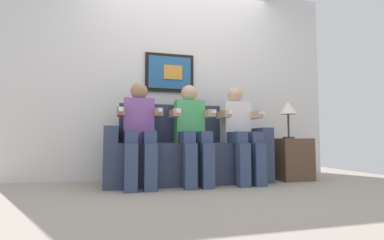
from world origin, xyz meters
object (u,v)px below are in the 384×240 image
Objects in this scene: couch at (188,155)px; person_on_left at (139,128)px; person_on_right at (240,129)px; table_lamp at (288,110)px; spare_remote_on_table at (293,138)px; side_table_right at (291,159)px; person_in_middle at (192,129)px.

couch is 0.66m from person_on_left.
person_on_right reaches higher than table_lamp.
side_table_right is at bearing 146.55° from spare_remote_on_table.
person_on_left is 8.54× the size of spare_remote_on_table.
side_table_right is at bearing 1.92° from person_on_left.
person_in_middle is (-0.00, -0.17, 0.29)m from couch.
person_in_middle is 0.57m from person_on_right.
side_table_right is 0.26m from spare_remote_on_table.
person_on_left is 1.87m from side_table_right.
person_in_middle reaches higher than couch.
side_table_right is (1.27, 0.06, -0.36)m from person_in_middle.
table_lamp is at bearing 146.88° from spare_remote_on_table.
table_lamp is at bearing 3.19° from person_in_middle.
person_on_left is 1.13m from person_on_right.
spare_remote_on_table is at bearing -5.40° from couch.
person_on_left is 0.57m from person_in_middle.
person_in_middle is 1.30m from spare_remote_on_table.
table_lamp is (-0.01, 0.01, 0.61)m from side_table_right.
table_lamp is at bearing 2.20° from person_on_left.
spare_remote_on_table is (1.29, -0.12, 0.20)m from couch.
person_in_middle reaches higher than side_table_right.
person_on_right reaches higher than side_table_right.
person_on_right is at bearing 0.00° from person_on_left.
person_on_left and person_in_middle have the same top height.
spare_remote_on_table reaches higher than side_table_right.
table_lamp reaches higher than couch.
person_on_right is 8.54× the size of spare_remote_on_table.
couch is 1.37m from table_lamp.
couch is 1.65× the size of person_in_middle.
couch is 1.65× the size of person_on_right.
spare_remote_on_table is (1.29, 0.05, -0.10)m from person_in_middle.
side_table_right is (1.27, -0.11, -0.06)m from couch.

